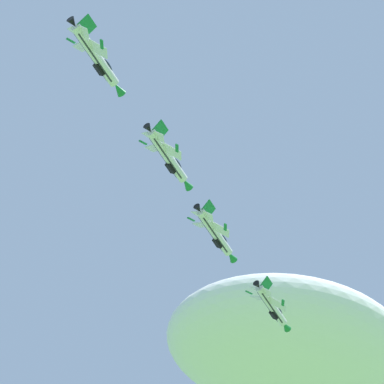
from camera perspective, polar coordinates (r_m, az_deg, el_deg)
name	(u,v)px	position (r m, az deg, el deg)	size (l,w,h in m)	color
cloud_high_distant	(290,347)	(281.82, 6.69, -10.46)	(83.07, 59.39, 31.01)	white
fighter_jet_lead	(272,306)	(176.10, 5.47, -7.75)	(12.31, 12.24, 6.59)	silver
fighter_jet_left_wing	(215,233)	(160.95, 1.61, -2.84)	(12.31, 12.24, 6.57)	silver
fighter_jet_right_wing	(168,157)	(149.93, -1.62, 2.38)	(12.31, 12.24, 6.73)	silver
fighter_jet_left_outer	(96,57)	(139.09, -6.52, 9.11)	(12.31, 12.35, 7.22)	silver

